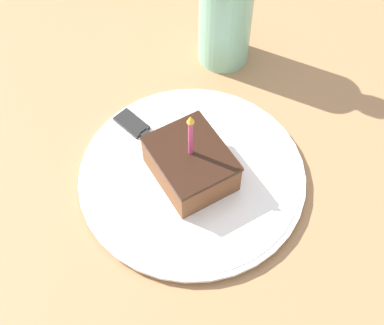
# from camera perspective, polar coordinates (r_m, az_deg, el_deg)

# --- Properties ---
(ground_plane) EXTENTS (2.40, 2.40, 0.04)m
(ground_plane) POSITION_cam_1_polar(r_m,az_deg,el_deg) (0.68, -0.13, -1.08)
(ground_plane) COLOR #9E754C
(ground_plane) RESTS_ON ground
(plate) EXTENTS (0.28, 0.28, 0.01)m
(plate) POSITION_cam_1_polar(r_m,az_deg,el_deg) (0.65, 0.00, -1.42)
(plate) COLOR white
(plate) RESTS_ON ground_plane
(cake_slice) EXTENTS (0.08, 0.10, 0.11)m
(cake_slice) POSITION_cam_1_polar(r_m,az_deg,el_deg) (0.62, -0.14, -0.12)
(cake_slice) COLOR brown
(cake_slice) RESTS_ON plate
(fork) EXTENTS (0.06, 0.18, 0.01)m
(fork) POSITION_cam_1_polar(r_m,az_deg,el_deg) (0.67, -3.43, 1.71)
(fork) COLOR #262626
(fork) RESTS_ON plate
(bottle) EXTENTS (0.07, 0.07, 0.21)m
(bottle) POSITION_cam_1_polar(r_m,az_deg,el_deg) (0.73, 3.65, 16.14)
(bottle) COLOR #8CD1B2
(bottle) RESTS_ON ground_plane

